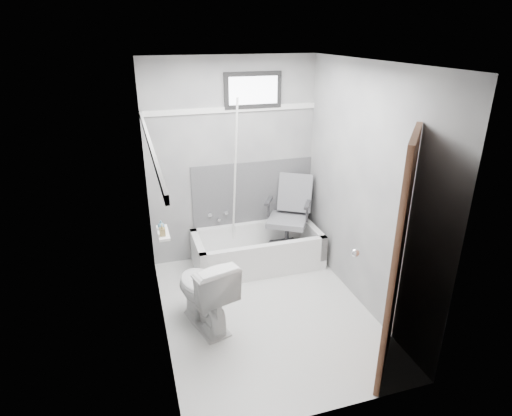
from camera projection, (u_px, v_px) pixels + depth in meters
name	position (u px, v px, depth m)	size (l,w,h in m)	color
floor	(266.00, 312.00, 4.33)	(2.60, 2.60, 0.00)	white
ceiling	(269.00, 62.00, 3.41)	(2.60, 2.60, 0.00)	silver
wall_back	(232.00, 163.00, 5.02)	(2.00, 0.02, 2.40)	slate
wall_front	(332.00, 274.00, 2.72)	(2.00, 0.02, 2.40)	slate
wall_left	(155.00, 215.00, 3.60)	(0.02, 2.60, 2.40)	slate
wall_right	(365.00, 191.00, 4.14)	(0.02, 2.60, 2.40)	slate
bathtub	(257.00, 249.00, 5.13)	(1.50, 0.70, 0.42)	white
office_chair	(287.00, 215.00, 5.13)	(0.53, 0.53, 0.92)	slate
toilet	(204.00, 291.00, 4.02)	(0.42, 0.75, 0.73)	white
door	(452.00, 276.00, 3.08)	(0.78, 0.78, 2.00)	#55361F
window	(253.00, 90.00, 4.76)	(0.66, 0.04, 0.40)	black
backerboard	(253.00, 193.00, 5.23)	(1.50, 0.02, 0.78)	#4C4C4F
trim_back	(231.00, 109.00, 4.77)	(2.00, 0.02, 0.06)	white
trim_left	(149.00, 142.00, 3.37)	(0.02, 2.60, 0.06)	white
pole	(235.00, 181.00, 4.85)	(0.02, 0.02, 1.95)	white
shelf	(163.00, 233.00, 3.96)	(0.10, 0.32, 0.03)	white
soap_bottle_a	(162.00, 230.00, 3.86)	(0.05, 0.05, 0.12)	olive
soap_bottle_b	(161.00, 225.00, 3.99)	(0.06, 0.06, 0.08)	teal
faucet	(218.00, 216.00, 5.19)	(0.26, 0.10, 0.16)	silver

